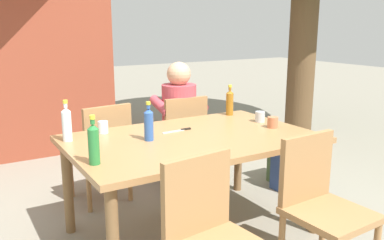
% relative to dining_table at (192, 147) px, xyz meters
% --- Properties ---
extents(ground_plane, '(24.00, 24.00, 0.00)m').
position_rel_dining_table_xyz_m(ground_plane, '(0.00, 0.00, -0.66)').
color(ground_plane, gray).
extents(dining_table, '(1.71, 1.09, 0.74)m').
position_rel_dining_table_xyz_m(dining_table, '(0.00, 0.00, 0.00)').
color(dining_table, '#A37547').
rests_on(dining_table, ground_plane).
extents(chair_far_right, '(0.46, 0.46, 0.87)m').
position_rel_dining_table_xyz_m(chair_far_right, '(0.38, 0.85, -0.17)').
color(chair_far_right, '#A37547').
rests_on(chair_far_right, ground_plane).
extents(chair_near_left, '(0.49, 0.49, 0.87)m').
position_rel_dining_table_xyz_m(chair_near_left, '(-0.39, -0.85, -0.17)').
color(chair_near_left, '#A37547').
rests_on(chair_near_left, ground_plane).
extents(chair_far_left, '(0.49, 0.49, 0.87)m').
position_rel_dining_table_xyz_m(chair_far_left, '(-0.38, 0.85, -0.17)').
color(chair_far_left, '#A37547').
rests_on(chair_far_left, ground_plane).
extents(chair_near_right, '(0.46, 0.46, 0.87)m').
position_rel_dining_table_xyz_m(chair_near_right, '(0.38, -0.85, -0.17)').
color(chair_near_right, '#A37547').
rests_on(chair_near_right, ground_plane).
extents(person_in_white_shirt, '(0.47, 0.61, 1.18)m').
position_rel_dining_table_xyz_m(person_in_white_shirt, '(0.39, 0.96, -0.00)').
color(person_in_white_shirt, '#B7424C').
rests_on(person_in_white_shirt, ground_plane).
extents(bottle_green, '(0.06, 0.06, 0.28)m').
position_rel_dining_table_xyz_m(bottle_green, '(-0.78, -0.22, 0.20)').
color(bottle_green, '#287A38').
rests_on(bottle_green, dining_table).
extents(bottle_blue, '(0.06, 0.06, 0.27)m').
position_rel_dining_table_xyz_m(bottle_blue, '(-0.30, 0.07, 0.19)').
color(bottle_blue, '#2D56A3').
rests_on(bottle_blue, dining_table).
extents(bottle_clear, '(0.06, 0.06, 0.28)m').
position_rel_dining_table_xyz_m(bottle_clear, '(-0.78, 0.34, 0.20)').
color(bottle_clear, white).
rests_on(bottle_clear, dining_table).
extents(bottle_amber, '(0.06, 0.06, 0.27)m').
position_rel_dining_table_xyz_m(bottle_amber, '(0.65, 0.44, 0.19)').
color(bottle_amber, '#996019').
rests_on(bottle_amber, dining_table).
extents(cup_glass, '(0.07, 0.07, 0.09)m').
position_rel_dining_table_xyz_m(cup_glass, '(-0.51, 0.42, 0.12)').
color(cup_glass, silver).
rests_on(cup_glass, dining_table).
extents(cup_terracotta, '(0.08, 0.08, 0.08)m').
position_rel_dining_table_xyz_m(cup_terracotta, '(0.66, -0.10, 0.12)').
color(cup_terracotta, '#BC6B47').
rests_on(cup_terracotta, dining_table).
extents(cup_steel, '(0.08, 0.08, 0.09)m').
position_rel_dining_table_xyz_m(cup_steel, '(0.70, 0.10, 0.12)').
color(cup_steel, '#B2B7BC').
rests_on(cup_steel, dining_table).
extents(table_knife, '(0.24, 0.03, 0.01)m').
position_rel_dining_table_xyz_m(table_knife, '(-0.00, 0.18, 0.08)').
color(table_knife, silver).
rests_on(table_knife, dining_table).
extents(backpack_by_near_side, '(0.32, 0.22, 0.44)m').
position_rel_dining_table_xyz_m(backpack_by_near_side, '(1.22, 0.25, -0.45)').
color(backpack_by_near_side, '#2D4784').
rests_on(backpack_by_near_side, ground_plane).
extents(backpack_by_far_side, '(0.31, 0.22, 0.43)m').
position_rel_dining_table_xyz_m(backpack_by_far_side, '(1.32, 0.41, -0.45)').
color(backpack_by_far_side, '#47663D').
rests_on(backpack_by_far_side, ground_plane).
extents(brick_kiosk, '(2.48, 2.05, 2.62)m').
position_rel_dining_table_xyz_m(brick_kiosk, '(-0.76, 3.26, 0.71)').
color(brick_kiosk, brown).
rests_on(brick_kiosk, ground_plane).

